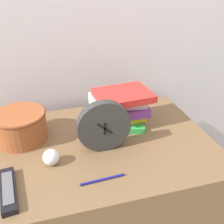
{
  "coord_description": "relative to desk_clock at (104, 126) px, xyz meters",
  "views": [
    {
      "loc": [
        -0.08,
        -0.52,
        1.32
      ],
      "look_at": [
        0.16,
        0.35,
        0.83
      ],
      "focal_mm": 42.0,
      "sensor_mm": 36.0,
      "label": 1
    }
  ],
  "objects": [
    {
      "name": "crumpled_paper_ball",
      "position": [
        -0.2,
        -0.04,
        -0.07
      ],
      "size": [
        0.06,
        0.06,
        0.06
      ],
      "color": "white",
      "rests_on": "desk"
    },
    {
      "name": "desk",
      "position": [
        -0.11,
        0.05,
        -0.46
      ],
      "size": [
        1.1,
        0.64,
        0.72
      ],
      "color": "brown",
      "rests_on": "ground_plane"
    },
    {
      "name": "wall_back",
      "position": [
        -0.11,
        0.43,
        0.38
      ],
      "size": [
        6.0,
        0.04,
        2.4
      ],
      "color": "silver",
      "rests_on": "ground_plane"
    },
    {
      "name": "basket",
      "position": [
        -0.3,
        0.15,
        -0.04
      ],
      "size": [
        0.21,
        0.21,
        0.12
      ],
      "color": "#994C28",
      "rests_on": "desk"
    },
    {
      "name": "tv_remote",
      "position": [
        -0.34,
        -0.14,
        -0.09
      ],
      "size": [
        0.07,
        0.2,
        0.02
      ],
      "color": "black",
      "rests_on": "desk"
    },
    {
      "name": "book_stack",
      "position": [
        0.11,
        0.15,
        -0.02
      ],
      "size": [
        0.27,
        0.2,
        0.16
      ],
      "color": "green",
      "rests_on": "desk"
    },
    {
      "name": "desk_clock",
      "position": [
        0.0,
        0.0,
        0.0
      ],
      "size": [
        0.2,
        0.04,
        0.2
      ],
      "color": "#333333",
      "rests_on": "desk"
    },
    {
      "name": "pen",
      "position": [
        -0.05,
        -0.17,
        -0.1
      ],
      "size": [
        0.15,
        0.02,
        0.01
      ],
      "color": "navy",
      "rests_on": "desk"
    }
  ]
}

